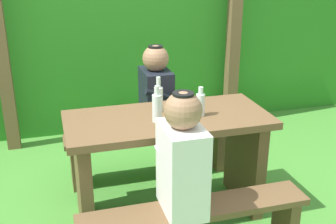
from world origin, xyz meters
The scene contains 13 objects.
ground_plane centered at (0.00, 0.00, 0.00)m, with size 12.00×12.00×0.00m, color #438931.
hedge_backdrop centered at (0.00, 2.23, 0.95)m, with size 6.40×1.08×1.89m, color #2A7A20.
pergola_post_left centered at (-1.15, 1.51, 1.08)m, with size 0.12×0.12×2.15m, color brown.
pergola_post_right centered at (1.15, 1.51, 1.08)m, with size 0.12×0.12×2.15m, color brown.
picnic_table centered at (0.00, 0.00, 0.52)m, with size 1.40×0.64×0.77m.
bench_near centered at (0.00, -0.58, 0.30)m, with size 1.40×0.24×0.42m.
bench_far centered at (0.00, 0.58, 0.30)m, with size 1.40×0.24×0.42m.
person_white_shirt centered at (-0.08, -0.58, 0.75)m, with size 0.25×0.35×0.72m.
person_black_coat centered at (0.07, 0.58, 0.75)m, with size 0.25×0.35×0.72m.
drinking_glass centered at (0.13, -0.05, 0.82)m, with size 0.07×0.07×0.09m, color silver.
bottle_left centered at (-0.09, -0.07, 0.87)m, with size 0.06×0.06×0.25m.
bottle_right centered at (-0.04, 0.12, 0.87)m, with size 0.06×0.06×0.25m.
bottle_center centered at (0.22, -0.05, 0.86)m, with size 0.06×0.06×0.21m.
Camera 1 is at (-0.75, -2.60, 1.84)m, focal length 45.62 mm.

